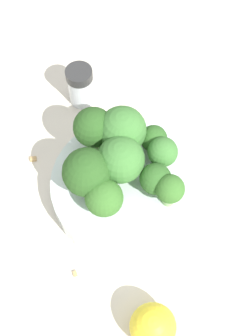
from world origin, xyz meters
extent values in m
plane|color=beige|center=(0.00, 0.00, 0.00)|extent=(3.00, 3.00, 0.00)
cylinder|color=silver|center=(0.00, 0.00, 0.02)|extent=(0.19, 0.19, 0.04)
cylinder|color=#7A9E5B|center=(0.04, -0.02, 0.05)|extent=(0.02, 0.02, 0.03)
sphere|color=#28511E|center=(0.04, -0.02, 0.08)|extent=(0.06, 0.06, 0.06)
cylinder|color=#8EB770|center=(0.00, -0.01, 0.05)|extent=(0.02, 0.02, 0.03)
sphere|color=#3D7533|center=(0.00, -0.01, 0.08)|extent=(0.06, 0.06, 0.06)
cylinder|color=#7A9E5B|center=(-0.05, 0.01, 0.05)|extent=(0.01, 0.01, 0.03)
sphere|color=#3D7533|center=(-0.05, 0.01, 0.07)|extent=(0.04, 0.04, 0.04)
cylinder|color=#84AD66|center=(-0.02, 0.03, 0.05)|extent=(0.02, 0.02, 0.02)
sphere|color=#2D5B23|center=(-0.02, 0.03, 0.07)|extent=(0.04, 0.04, 0.04)
cylinder|color=#8EB770|center=(-0.02, 0.05, 0.05)|extent=(0.02, 0.02, 0.03)
sphere|color=#386B28|center=(-0.02, 0.05, 0.07)|extent=(0.03, 0.03, 0.03)
cylinder|color=#8EB770|center=(0.04, 0.01, 0.05)|extent=(0.02, 0.02, 0.02)
sphere|color=#386B28|center=(0.04, 0.01, 0.07)|extent=(0.04, 0.04, 0.04)
cylinder|color=#84AD66|center=(0.00, -0.07, 0.05)|extent=(0.03, 0.03, 0.03)
sphere|color=#28511E|center=(0.00, -0.07, 0.08)|extent=(0.05, 0.05, 0.05)
cylinder|color=#84AD66|center=(-0.03, -0.04, 0.05)|extent=(0.02, 0.02, 0.03)
sphere|color=#3D7533|center=(-0.03, -0.04, 0.08)|extent=(0.06, 0.06, 0.06)
cylinder|color=#8EB770|center=(-0.06, -0.02, 0.05)|extent=(0.02, 0.02, 0.02)
sphere|color=#2D5B23|center=(-0.06, -0.02, 0.06)|extent=(0.03, 0.03, 0.03)
cylinder|color=silver|center=(-0.04, -0.16, 0.02)|extent=(0.04, 0.04, 0.05)
cylinder|color=#2D2D2D|center=(-0.04, -0.16, 0.06)|extent=(0.04, 0.04, 0.01)
sphere|color=yellow|center=(0.08, 0.15, 0.03)|extent=(0.05, 0.05, 0.05)
cube|color=tan|center=(0.11, 0.05, 0.00)|extent=(0.01, 0.01, 0.01)
cube|color=tan|center=(0.07, -0.12, 0.00)|extent=(0.01, 0.01, 0.01)
camera|label=1|loc=(0.15, 0.21, 0.55)|focal=50.00mm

